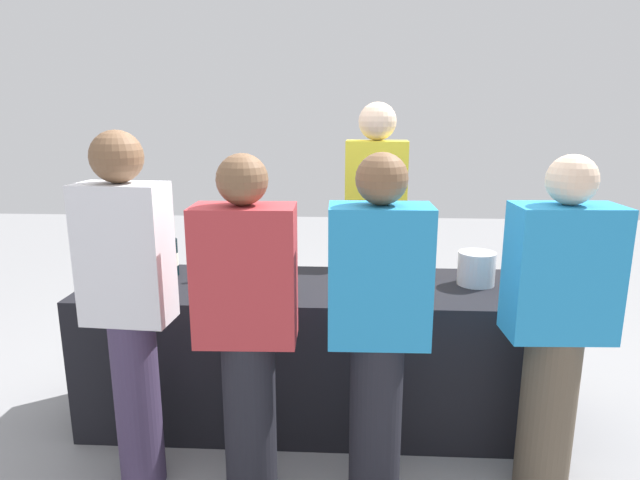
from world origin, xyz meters
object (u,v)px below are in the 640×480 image
at_px(guest_1, 247,326).
at_px(wine_glass_2, 352,274).
at_px(guest_3, 556,323).
at_px(wine_bottle_4, 275,259).
at_px(wine_glass_1, 290,276).
at_px(guest_2, 378,327).
at_px(wine_bottle_2, 227,258).
at_px(wine_glass_0, 259,274).
at_px(ice_bucket, 476,268).
at_px(wine_bottle_5, 391,259).
at_px(server_pouring, 375,228).
at_px(wine_bottle_0, 137,259).
at_px(guest_0, 129,302).
at_px(wine_bottle_1, 171,256).
at_px(wine_bottle_3, 242,259).

bearing_deg(guest_1, wine_glass_2, 50.91).
bearing_deg(guest_3, wine_bottle_4, 150.52).
bearing_deg(wine_glass_1, guest_2, -50.93).
xyz_separation_m(wine_bottle_2, guest_1, (0.26, -0.82, -0.07)).
distance_m(wine_bottle_4, guest_1, 0.81).
xyz_separation_m(wine_glass_0, guest_3, (1.36, -0.46, -0.05)).
distance_m(wine_glass_1, ice_bucket, 1.01).
xyz_separation_m(wine_bottle_5, wine_glass_0, (-0.70, -0.21, -0.04)).
xyz_separation_m(wine_bottle_4, server_pouring, (0.58, 0.53, 0.07)).
distance_m(wine_glass_0, wine_glass_2, 0.49).
distance_m(wine_bottle_5, guest_2, 0.80).
bearing_deg(wine_glass_2, wine_glass_1, -171.61).
bearing_deg(server_pouring, wine_bottle_0, 24.65).
xyz_separation_m(wine_glass_0, wine_glass_2, (0.49, -0.01, 0.01)).
bearing_deg(wine_glass_0, guest_2, -44.34).
xyz_separation_m(wine_glass_0, guest_0, (-0.49, -0.51, 0.02)).
bearing_deg(wine_bottle_4, guest_2, -55.70).
distance_m(guest_1, guest_3, 1.32).
xyz_separation_m(wine_bottle_2, wine_glass_2, (0.70, -0.24, -0.01)).
distance_m(wine_bottle_2, wine_glass_0, 0.32).
relative_size(wine_bottle_0, wine_glass_1, 2.21).
height_order(wine_glass_1, wine_glass_2, same).
height_order(wine_bottle_2, ice_bucket, wine_bottle_2).
bearing_deg(ice_bucket, wine_bottle_0, 179.31).
bearing_deg(wine_glass_0, wine_bottle_1, 156.47).
distance_m(wine_bottle_0, guest_0, 0.73).
xyz_separation_m(wine_bottle_0, wine_bottle_5, (1.42, 0.03, 0.02)).
height_order(wine_bottle_5, guest_2, guest_2).
xyz_separation_m(wine_bottle_2, wine_glass_1, (0.39, -0.29, -0.01)).
relative_size(wine_bottle_4, wine_bottle_5, 0.92).
bearing_deg(wine_bottle_4, guest_1, -90.49).
bearing_deg(wine_bottle_1, wine_bottle_5, -1.10).
height_order(wine_glass_2, ice_bucket, ice_bucket).
bearing_deg(wine_bottle_0, wine_bottle_4, 2.33).
distance_m(wine_bottle_2, wine_glass_1, 0.48).
bearing_deg(wine_glass_2, guest_3, -27.29).
bearing_deg(guest_1, ice_bucket, 32.24).
height_order(wine_bottle_0, wine_bottle_2, wine_bottle_2).
bearing_deg(wine_bottle_5, wine_glass_1, -152.75).
bearing_deg(wine_bottle_1, guest_1, -54.47).
bearing_deg(wine_bottle_3, ice_bucket, -1.20).
relative_size(wine_bottle_0, guest_2, 0.20).
xyz_separation_m(guest_0, guest_2, (1.08, -0.07, -0.06)).
bearing_deg(wine_bottle_3, wine_bottle_4, 8.65).
bearing_deg(guest_2, wine_bottle_4, 123.43).
bearing_deg(wine_glass_2, wine_glass_0, 178.67).
height_order(wine_bottle_3, wine_bottle_4, wine_bottle_3).
relative_size(wine_glass_1, server_pouring, 0.08).
bearing_deg(wine_glass_2, guest_0, -153.07).
height_order(wine_bottle_5, wine_glass_2, wine_bottle_5).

